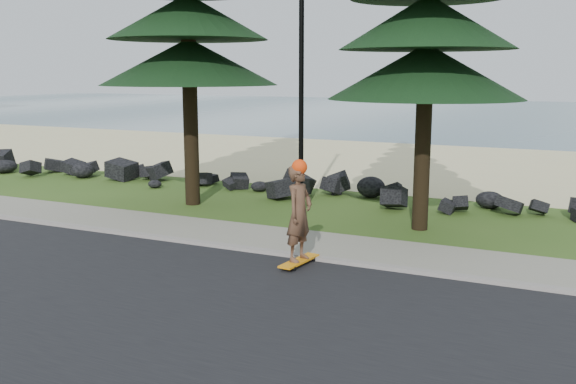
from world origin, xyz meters
name	(u,v)px	position (x,y,z in m)	size (l,w,h in m)	color
ground	(247,240)	(0.00, 0.00, 0.00)	(160.00, 160.00, 0.00)	#33531A
road	(125,299)	(0.00, -4.50, 0.01)	(160.00, 7.00, 0.02)	black
kerb	(228,247)	(0.00, -0.90, 0.05)	(160.00, 0.20, 0.10)	gray
sidewalk	(251,236)	(0.00, 0.20, 0.04)	(160.00, 2.00, 0.08)	gray
beach_sand	(405,163)	(0.00, 14.50, 0.01)	(160.00, 15.00, 0.01)	beige
ocean	(505,114)	(0.00, 51.00, 0.00)	(160.00, 58.00, 0.01)	#355A66
seawall_boulders	(331,198)	(0.00, 5.60, 0.00)	(60.00, 2.40, 1.10)	black
lamp_post	(301,65)	(0.00, 3.20, 4.13)	(0.25, 0.14, 8.14)	black
skateboarder	(299,214)	(2.00, -1.40, 1.11)	(0.56, 1.22, 2.21)	orange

